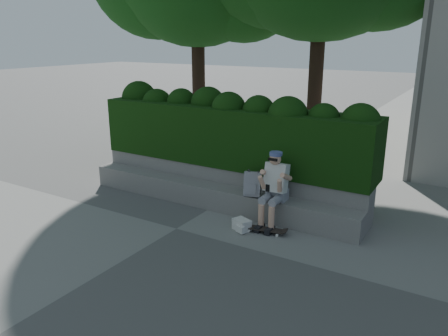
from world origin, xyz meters
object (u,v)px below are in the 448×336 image
Objects in this scene: skateboard at (264,229)px; backpack_ground at (242,225)px; person at (275,186)px; backpack_plaid at (253,184)px.

backpack_ground is at bearing -176.44° from skateboard.
person is 2.99× the size of backpack_plaid.
backpack_ground is (0.09, -0.58, -0.58)m from backpack_plaid.
person is 0.91m from backpack_ground.
backpack_plaid is (-0.49, 0.48, 0.62)m from skateboard.
backpack_ground is (-0.39, -0.10, 0.04)m from skateboard.
person is at bearing -26.37° from backpack_plaid.
person is 1.81× the size of skateboard.
person is 4.48× the size of backpack_ground.
backpack_plaid is (-0.48, 0.08, -0.07)m from person.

